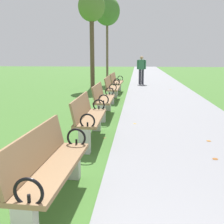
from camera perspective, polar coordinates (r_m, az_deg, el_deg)
name	(u,v)px	position (r m, az deg, el deg)	size (l,w,h in m)	color
paved_walkway	(154,81)	(18.50, 8.78, 6.54)	(3.11, 44.00, 0.02)	gray
park_bench_2	(49,167)	(3.15, -13.13, -11.15)	(0.53, 1.62, 0.90)	#93704C
park_bench_3	(88,117)	(5.43, -4.98, -1.07)	(0.49, 1.61, 0.90)	#93704C
park_bench_4	(103,99)	(7.65, -1.94, 2.76)	(0.48, 1.60, 0.90)	#93704C
park_bench_5	(112,88)	(10.25, -0.07, 5.10)	(0.47, 1.60, 0.90)	#93704C
park_bench_6	(116,82)	(12.39, 0.88, 6.29)	(0.52, 1.61, 0.90)	#93704C
tree_1	(92,9)	(14.76, -4.33, 20.74)	(1.37, 1.37, 4.87)	brown
tree_2	(107,12)	(17.56, -1.04, 20.34)	(1.56, 1.56, 5.18)	brown
pedestrian_walking	(141,68)	(16.10, 6.21, 9.10)	(0.53, 0.26, 1.62)	#2D2D38
scattered_leaves	(98,163)	(4.42, -2.93, -10.62)	(4.22, 14.80, 0.02)	brown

